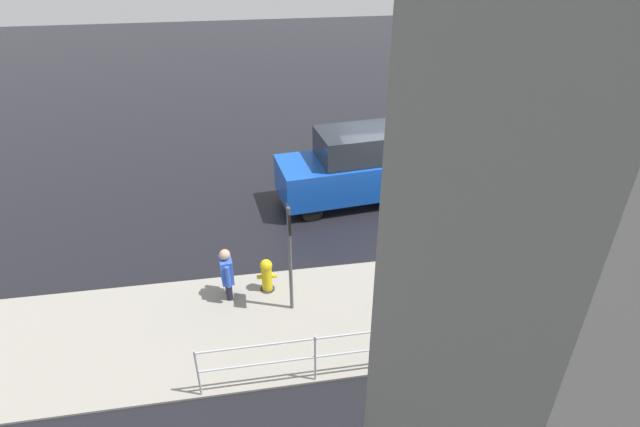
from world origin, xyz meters
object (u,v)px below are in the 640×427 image
Objects in this scene: moving_hatchback at (353,167)px; pedestrian at (227,272)px; sign_post at (290,245)px; fire_hydrant at (267,276)px.

pedestrian is at bearing 46.81° from moving_hatchback.
moving_hatchback is 5.08m from pedestrian.
pedestrian is at bearing -24.38° from sign_post.
moving_hatchback is 4.84m from sign_post.
fire_hydrant is at bearing -56.16° from sign_post.
pedestrian is 1.64m from sign_post.
moving_hatchback reaches higher than fire_hydrant.
moving_hatchback is 3.33× the size of pedestrian.
moving_hatchback is 1.69× the size of sign_post.
moving_hatchback is at bearing -117.45° from sign_post.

